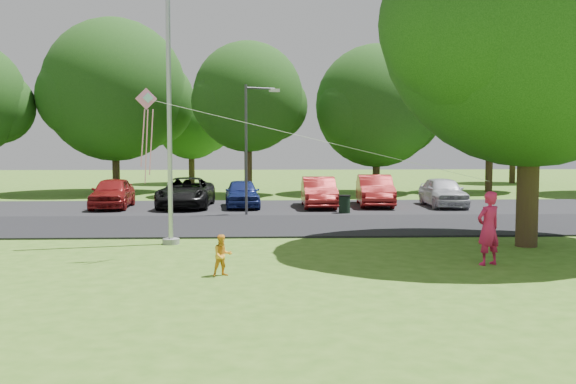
{
  "coord_description": "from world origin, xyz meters",
  "views": [
    {
      "loc": [
        -0.84,
        -13.81,
        2.93
      ],
      "look_at": [
        -0.09,
        4.0,
        1.6
      ],
      "focal_mm": 40.0,
      "sensor_mm": 36.0,
      "label": 1
    }
  ],
  "objects_px": {
    "trash_can": "(344,205)",
    "woman": "(488,228)",
    "street_lamp": "(251,137)",
    "big_tree": "(530,22)",
    "flagpole": "(169,101)",
    "kite": "(159,119)",
    "child_yellow": "(222,255)"
  },
  "relations": [
    {
      "from": "trash_can",
      "to": "kite",
      "type": "bearing_deg",
      "value": -120.47
    },
    {
      "from": "woman",
      "to": "child_yellow",
      "type": "bearing_deg",
      "value": -14.77
    },
    {
      "from": "street_lamp",
      "to": "big_tree",
      "type": "distance_m",
      "value": 11.88
    },
    {
      "from": "trash_can",
      "to": "woman",
      "type": "distance_m",
      "value": 11.55
    },
    {
      "from": "flagpole",
      "to": "big_tree",
      "type": "xyz_separation_m",
      "value": [
        10.17,
        -0.92,
        2.16
      ]
    },
    {
      "from": "woman",
      "to": "kite",
      "type": "distance_m",
      "value": 8.57
    },
    {
      "from": "flagpole",
      "to": "woman",
      "type": "height_order",
      "value": "flagpole"
    },
    {
      "from": "street_lamp",
      "to": "woman",
      "type": "relative_size",
      "value": 2.96
    },
    {
      "from": "woman",
      "to": "child_yellow",
      "type": "distance_m",
      "value": 6.47
    },
    {
      "from": "trash_can",
      "to": "street_lamp",
      "type": "bearing_deg",
      "value": -174.24
    },
    {
      "from": "trash_can",
      "to": "woman",
      "type": "relative_size",
      "value": 0.45
    },
    {
      "from": "big_tree",
      "to": "child_yellow",
      "type": "relative_size",
      "value": 11.61
    },
    {
      "from": "woman",
      "to": "flagpole",
      "type": "bearing_deg",
      "value": -47.96
    },
    {
      "from": "street_lamp",
      "to": "big_tree",
      "type": "xyz_separation_m",
      "value": [
        7.93,
        -8.28,
        3.12
      ]
    },
    {
      "from": "trash_can",
      "to": "kite",
      "type": "relative_size",
      "value": 0.09
    },
    {
      "from": "trash_can",
      "to": "child_yellow",
      "type": "height_order",
      "value": "child_yellow"
    },
    {
      "from": "woman",
      "to": "child_yellow",
      "type": "height_order",
      "value": "woman"
    },
    {
      "from": "trash_can",
      "to": "kite",
      "type": "height_order",
      "value": "kite"
    },
    {
      "from": "flagpole",
      "to": "woman",
      "type": "relative_size",
      "value": 5.55
    },
    {
      "from": "trash_can",
      "to": "big_tree",
      "type": "distance_m",
      "value": 11.25
    },
    {
      "from": "big_tree",
      "to": "child_yellow",
      "type": "height_order",
      "value": "big_tree"
    },
    {
      "from": "street_lamp",
      "to": "kite",
      "type": "bearing_deg",
      "value": -123.55
    },
    {
      "from": "trash_can",
      "to": "woman",
      "type": "xyz_separation_m",
      "value": [
        2.02,
        -11.36,
        0.49
      ]
    },
    {
      "from": "trash_can",
      "to": "flagpole",
      "type": "bearing_deg",
      "value": -128.39
    },
    {
      "from": "trash_can",
      "to": "woman",
      "type": "height_order",
      "value": "woman"
    },
    {
      "from": "big_tree",
      "to": "kite",
      "type": "bearing_deg",
      "value": -170.97
    },
    {
      "from": "flagpole",
      "to": "trash_can",
      "type": "height_order",
      "value": "flagpole"
    },
    {
      "from": "child_yellow",
      "to": "kite",
      "type": "xyz_separation_m",
      "value": [
        -1.7,
        2.13,
        3.1
      ]
    },
    {
      "from": "trash_can",
      "to": "big_tree",
      "type": "relative_size",
      "value": 0.07
    },
    {
      "from": "street_lamp",
      "to": "kite",
      "type": "height_order",
      "value": "street_lamp"
    },
    {
      "from": "big_tree",
      "to": "child_yellow",
      "type": "distance_m",
      "value": 10.89
    },
    {
      "from": "kite",
      "to": "woman",
      "type": "bearing_deg",
      "value": -24.29
    }
  ]
}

